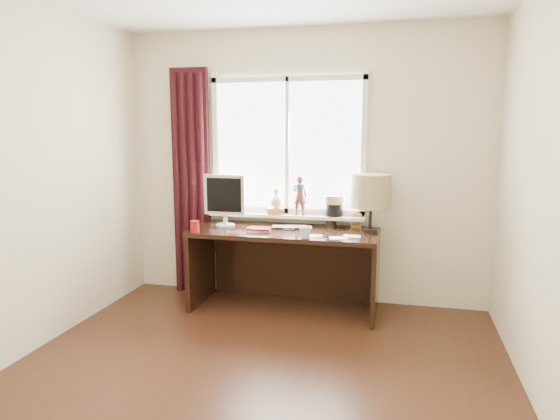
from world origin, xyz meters
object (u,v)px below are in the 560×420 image
(red_cup, at_px, (195,226))
(monitor, at_px, (225,197))
(table_lamp, at_px, (371,192))
(laptop, at_px, (289,227))
(desk, at_px, (287,253))
(mug, at_px, (305,232))

(red_cup, height_order, monitor, monitor)
(red_cup, distance_m, table_lamp, 1.60)
(laptop, relative_size, desk, 0.18)
(laptop, bearing_deg, mug, -70.41)
(mug, bearing_deg, desk, 123.10)
(desk, height_order, table_lamp, table_lamp)
(laptop, xyz_separation_m, mug, (0.22, -0.37, 0.04))
(desk, bearing_deg, red_cup, -153.60)
(desk, xyz_separation_m, monitor, (-0.59, -0.04, 0.52))
(desk, distance_m, monitor, 0.79)
(laptop, height_order, red_cup, red_cup)
(table_lamp, bearing_deg, monitor, -178.08)
(mug, height_order, monitor, monitor)
(laptop, bearing_deg, desk, 136.03)
(monitor, bearing_deg, desk, 3.57)
(monitor, bearing_deg, table_lamp, 1.92)
(monitor, bearing_deg, red_cup, -115.78)
(mug, relative_size, monitor, 0.22)
(mug, bearing_deg, red_cup, 179.74)
(desk, distance_m, table_lamp, 0.97)
(mug, xyz_separation_m, desk, (-0.25, 0.38, -0.30))
(monitor, distance_m, table_lamp, 1.36)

